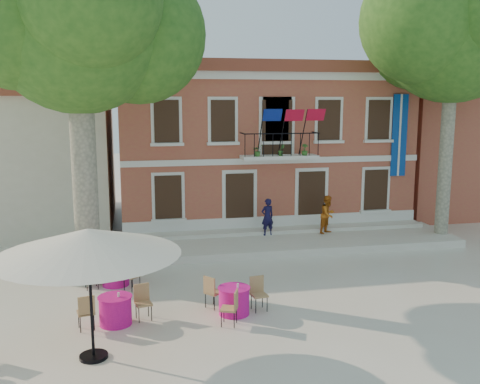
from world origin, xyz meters
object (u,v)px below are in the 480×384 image
(plane_tree_east, at_px, (454,29))
(patio_umbrella, at_px, (88,242))
(cafe_table_0, at_px, (115,309))
(cafe_table_3, at_px, (115,272))
(pedestrian_navy, at_px, (267,217))
(plane_tree_west, at_px, (77,25))
(pedestrian_orange, at_px, (328,214))
(cafe_table_1, at_px, (234,299))

(plane_tree_east, height_order, patio_umbrella, plane_tree_east)
(cafe_table_0, distance_m, cafe_table_3, 3.11)
(plane_tree_east, relative_size, cafe_table_0, 5.91)
(patio_umbrella, bearing_deg, pedestrian_navy, 54.57)
(plane_tree_west, distance_m, plane_tree_east, 14.41)
(pedestrian_navy, distance_m, cafe_table_3, 7.37)
(patio_umbrella, relative_size, pedestrian_navy, 2.66)
(cafe_table_0, relative_size, cafe_table_3, 1.08)
(cafe_table_0, bearing_deg, pedestrian_navy, 50.40)
(plane_tree_west, distance_m, patio_umbrella, 7.69)
(plane_tree_east, bearing_deg, cafe_table_0, -155.26)
(plane_tree_west, height_order, cafe_table_0, plane_tree_west)
(plane_tree_west, bearing_deg, pedestrian_navy, 27.24)
(cafe_table_3, bearing_deg, pedestrian_orange, 24.49)
(pedestrian_orange, distance_m, cafe_table_0, 11.11)
(plane_tree_east, xyz_separation_m, cafe_table_3, (-13.35, -3.01, -8.18))
(plane_tree_west, height_order, patio_umbrella, plane_tree_west)
(cafe_table_1, bearing_deg, cafe_table_0, -179.21)
(plane_tree_east, distance_m, cafe_table_0, 16.76)
(patio_umbrella, height_order, cafe_table_1, patio_umbrella)
(patio_umbrella, distance_m, cafe_table_0, 2.98)
(cafe_table_1, bearing_deg, cafe_table_3, 136.74)
(pedestrian_navy, distance_m, cafe_table_0, 9.43)
(plane_tree_east, height_order, cafe_table_1, plane_tree_east)
(pedestrian_orange, relative_size, cafe_table_3, 0.88)
(patio_umbrella, relative_size, cafe_table_1, 2.21)
(pedestrian_orange, relative_size, cafe_table_0, 0.82)
(plane_tree_east, bearing_deg, cafe_table_1, -148.95)
(patio_umbrella, height_order, pedestrian_navy, patio_umbrella)
(cafe_table_1, xyz_separation_m, cafe_table_3, (-3.26, 3.07, 0.00))
(cafe_table_1, bearing_deg, plane_tree_west, 138.38)
(plane_tree_east, relative_size, pedestrian_orange, 7.21)
(pedestrian_navy, bearing_deg, cafe_table_1, 53.67)
(pedestrian_orange, distance_m, cafe_table_1, 8.85)
(plane_tree_east, bearing_deg, cafe_table_3, -167.29)
(cafe_table_0, xyz_separation_m, cafe_table_1, (3.19, 0.04, 0.01))
(plane_tree_west, xyz_separation_m, cafe_table_0, (0.92, -3.69, -7.66))
(pedestrian_navy, height_order, pedestrian_orange, pedestrian_orange)
(plane_tree_east, bearing_deg, plane_tree_west, -170.28)
(cafe_table_3, bearing_deg, plane_tree_west, 145.58)
(patio_umbrella, xyz_separation_m, pedestrian_orange, (9.02, 8.86, -1.63))
(cafe_table_3, bearing_deg, patio_umbrella, -94.46)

